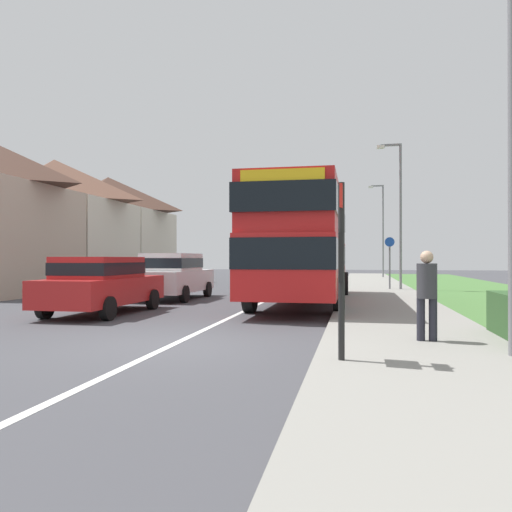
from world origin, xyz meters
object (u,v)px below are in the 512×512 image
parked_car_white (173,274)px  double_decker_bus (304,240)px  bus_stop_sign (341,258)px  street_lamp_mid (398,206)px  pedestrian_at_stop (427,291)px  street_lamp_near (505,63)px  street_lamp_far (382,225)px  parked_car_red (102,282)px  cycle_route_sign (390,261)px

parked_car_white → double_decker_bus: bearing=-12.5°
bus_stop_sign → street_lamp_mid: size_ratio=0.38×
pedestrian_at_stop → street_lamp_near: bearing=-50.4°
bus_stop_sign → street_lamp_far: bearing=86.3°
bus_stop_sign → street_lamp_mid: (2.12, 17.06, 2.43)m
street_lamp_mid → street_lamp_far: street_lamp_far is taller
double_decker_bus → street_lamp_mid: (3.63, 7.37, 1.83)m
parked_car_white → pedestrian_at_stop: bearing=-48.2°
parked_car_red → cycle_route_sign: cycle_route_sign is taller
bus_stop_sign → cycle_route_sign: bus_stop_sign is taller
cycle_route_sign → street_lamp_mid: size_ratio=0.37×
street_lamp_mid → street_lamp_far: 15.01m
street_lamp_near → street_lamp_far: (-0.24, 31.28, -0.32)m
double_decker_bus → bus_stop_sign: (1.51, -9.69, -0.60)m
cycle_route_sign → street_lamp_far: bearing=88.6°
street_lamp_near → parked_car_white: bearing=131.5°
bus_stop_sign → pedestrian_at_stop: bearing=54.1°
double_decker_bus → pedestrian_at_stop: bearing=-69.5°
pedestrian_at_stop → cycle_route_sign: cycle_route_sign is taller
parked_car_white → bus_stop_sign: size_ratio=1.73×
parked_car_red → street_lamp_near: bearing=-28.4°
parked_car_red → street_lamp_near: 10.84m
street_lamp_mid → double_decker_bus: bearing=-116.2°
cycle_route_sign → street_lamp_mid: 2.58m
pedestrian_at_stop → street_lamp_mid: size_ratio=0.24×
double_decker_bus → cycle_route_sign: size_ratio=4.11×
bus_stop_sign → street_lamp_mid: bearing=82.9°
pedestrian_at_stop → street_lamp_far: 30.31m
parked_car_white → pedestrian_at_stop: size_ratio=2.69×
cycle_route_sign → street_lamp_mid: street_lamp_mid is taller
pedestrian_at_stop → bus_stop_sign: 2.45m
street_lamp_mid → street_lamp_far: (-0.02, 15.01, 0.11)m
double_decker_bus → street_lamp_near: street_lamp_near is taller
parked_car_white → street_lamp_mid: street_lamp_mid is taller
parked_car_red → pedestrian_at_stop: (8.08, -3.73, 0.10)m
parked_car_red → parked_car_white: bearing=88.4°
cycle_route_sign → parked_car_red: bearing=-126.6°
parked_car_red → street_lamp_mid: street_lamp_mid is taller
parked_car_red → street_lamp_mid: bearing=52.3°
double_decker_bus → parked_car_white: double_decker_bus is taller
double_decker_bus → parked_car_red: (-5.18, -4.03, -1.27)m
bus_stop_sign → street_lamp_near: size_ratio=0.34×
parked_car_white → street_lamp_mid: 11.10m
parked_car_red → bus_stop_sign: 8.78m
bus_stop_sign → street_lamp_near: 3.78m
parked_car_red → street_lamp_far: bearing=71.6°
street_lamp_near → cycle_route_sign: bearing=92.1°
double_decker_bus → street_lamp_far: bearing=80.8°
parked_car_white → street_lamp_near: street_lamp_near is taller
street_lamp_far → parked_car_red: bearing=-108.4°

